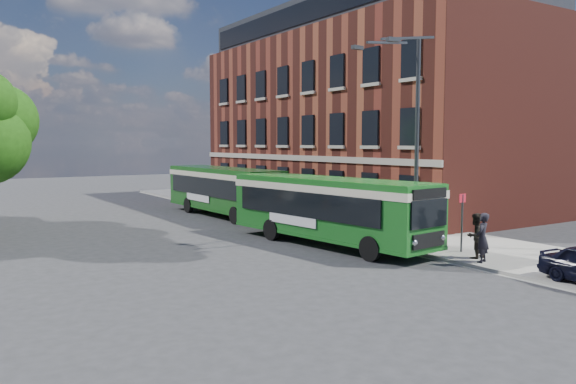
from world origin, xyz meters
TOP-DOWN VIEW (x-y plane):
  - ground at (0.00, 0.00)m, footprint 120.00×120.00m
  - pavement at (7.00, 8.00)m, footprint 6.00×48.00m
  - kerb_line at (3.95, 8.00)m, footprint 0.12×48.00m
  - brick_office at (14.00, 12.00)m, footprint 12.10×26.00m
  - street_lamp at (4.84, -2.00)m, footprint 2.96×2.38m
  - bus_stop_sign at (5.60, -4.20)m, footprint 0.35×0.08m
  - bus_front at (2.42, 0.62)m, footprint 3.86×11.18m
  - bus_rear at (3.00, 12.40)m, footprint 2.90×11.19m
  - pedestrian_a at (4.60, -6.00)m, footprint 0.80×0.67m
  - pedestrian_b at (5.01, -5.35)m, footprint 0.86×0.68m

SIDE VIEW (x-z plane):
  - ground at x=0.00m, z-range 0.00..0.00m
  - kerb_line at x=3.95m, z-range 0.00..0.01m
  - pavement at x=7.00m, z-range 0.00..0.15m
  - pedestrian_b at x=5.01m, z-range 0.15..1.89m
  - pedestrian_a at x=4.60m, z-range 0.15..2.00m
  - bus_stop_sign at x=5.60m, z-range 0.25..2.77m
  - bus_front at x=2.42m, z-range 0.32..3.34m
  - bus_rear at x=3.00m, z-range 0.32..3.34m
  - street_lamp at x=4.84m, z-range 0.29..9.29m
  - brick_office at x=14.00m, z-range -0.13..14.07m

